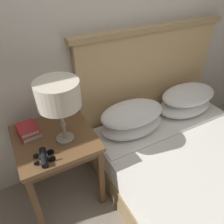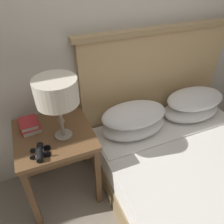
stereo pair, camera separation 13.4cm
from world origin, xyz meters
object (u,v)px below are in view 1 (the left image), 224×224
object	(u,v)px
book_on_nightstand	(28,132)
book_stacked_on_top	(27,128)
nightstand	(56,145)
binoculars_pair	(44,157)
table_lamp	(58,95)
bed	(201,172)

from	to	relation	value
book_on_nightstand	book_stacked_on_top	size ratio (longest dim) A/B	1.20
nightstand	book_on_nightstand	distance (m)	0.23
binoculars_pair	book_stacked_on_top	bearing A→B (deg)	97.44
table_lamp	bed	bearing A→B (deg)	-28.09
table_lamp	book_on_nightstand	size ratio (longest dim) A/B	2.31
nightstand	binoculars_pair	bearing A→B (deg)	-121.81
nightstand	table_lamp	xyz separation A→B (m)	(0.07, -0.06, 0.46)
bed	book_on_nightstand	distance (m)	1.44
bed	binoculars_pair	size ratio (longest dim) A/B	12.15
table_lamp	book_stacked_on_top	xyz separation A→B (m)	(-0.23, 0.19, -0.32)
book_stacked_on_top	binoculars_pair	xyz separation A→B (m)	(0.04, -0.32, -0.03)
nightstand	book_stacked_on_top	bearing A→B (deg)	141.68
book_stacked_on_top	bed	bearing A→B (deg)	-30.56
table_lamp	binoculars_pair	distance (m)	0.42
book_stacked_on_top	binoculars_pair	size ratio (longest dim) A/B	1.04
table_lamp	book_on_nightstand	xyz separation A→B (m)	(-0.22, 0.19, -0.36)
table_lamp	binoculars_pair	xyz separation A→B (m)	(-0.19, -0.13, -0.35)
table_lamp	book_on_nightstand	distance (m)	0.46
bed	book_on_nightstand	bearing A→B (deg)	149.39
book_on_nightstand	book_stacked_on_top	xyz separation A→B (m)	(-0.00, 0.00, 0.03)
nightstand	bed	world-z (taller)	bed
nightstand	book_on_nightstand	bearing A→B (deg)	141.29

